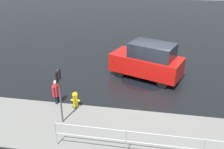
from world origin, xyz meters
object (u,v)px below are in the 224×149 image
(pedestrian, at_px, (57,91))
(sign_post, at_px, (59,89))
(moving_hatchback, at_px, (148,61))
(fire_hydrant, at_px, (75,100))

(pedestrian, xyz_separation_m, sign_post, (-0.75, 1.38, 0.90))
(moving_hatchback, xyz_separation_m, fire_hydrant, (3.04, 3.72, -0.63))
(fire_hydrant, xyz_separation_m, pedestrian, (0.94, -0.20, 0.28))
(fire_hydrant, bearing_deg, sign_post, 80.55)
(moving_hatchback, relative_size, fire_hydrant, 5.30)
(moving_hatchback, relative_size, pedestrian, 3.48)
(moving_hatchback, height_order, fire_hydrant, moving_hatchback)
(pedestrian, bearing_deg, sign_post, 118.45)
(moving_hatchback, height_order, sign_post, sign_post)
(sign_post, bearing_deg, moving_hatchback, -123.48)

